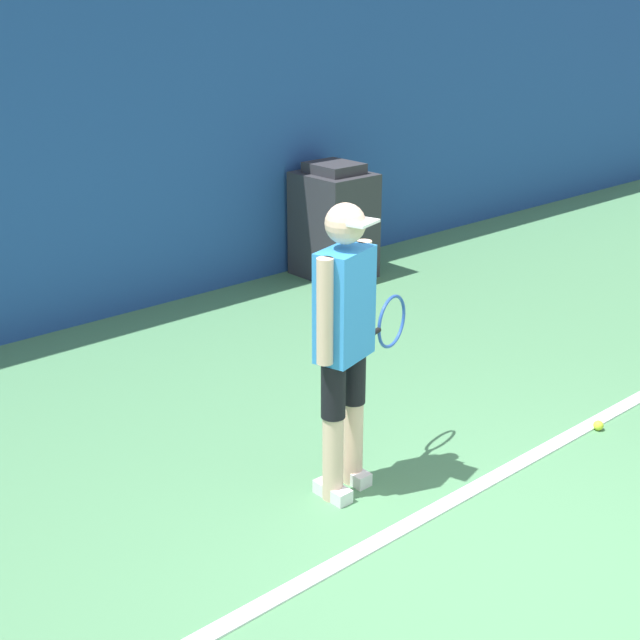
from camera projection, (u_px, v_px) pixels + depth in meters
The scene contains 6 objects.
ground_plane at pixel (507, 574), 4.48m from camera, with size 24.00×24.00×0.00m, color #518C5B.
back_wall at pixel (53, 151), 7.21m from camera, with size 24.00×0.10×3.03m.
court_baseline at pixel (416, 521), 4.91m from camera, with size 21.60×0.10×0.01m.
tennis_player at pixel (345, 337), 4.90m from camera, with size 0.93×0.38×1.71m.
tennis_ball at pixel (598, 425), 5.91m from camera, with size 0.07×0.07×0.07m.
covered_chair at pixel (334, 222), 8.89m from camera, with size 0.62×0.72×1.15m.
Camera 1 is at (-3.19, -2.17, 2.77)m, focal length 50.00 mm.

